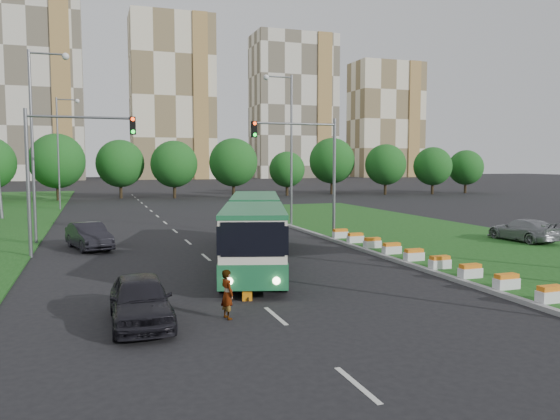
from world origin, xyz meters
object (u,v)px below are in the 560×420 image
object	(u,v)px
articulated_bus	(250,228)
pedestrian	(227,294)
shopping_trolley	(247,292)
car_median	(523,230)
traffic_mast_median	(312,159)
car_left_far	(89,236)
car_left_near	(141,300)
traffic_mast_left	(60,158)

from	to	relation	value
articulated_bus	pedestrian	bearing A→B (deg)	-93.17
shopping_trolley	car_median	bearing A→B (deg)	33.57
traffic_mast_median	car_left_far	world-z (taller)	traffic_mast_median
articulated_bus	car_left_far	xyz separation A→B (m)	(-8.03, 6.79, -0.93)
articulated_bus	car_left_near	xyz separation A→B (m)	(-6.35, -9.69, -0.92)
traffic_mast_median	car_left_near	bearing A→B (deg)	-128.08
traffic_mast_median	pedestrian	world-z (taller)	traffic_mast_median
traffic_mast_left	car_left_far	xyz separation A→B (m)	(1.35, 2.00, -4.57)
car_median	traffic_mast_median	bearing A→B (deg)	-27.36
car_left_far	car_median	xyz separation A→B (m)	(26.14, -6.43, 0.07)
traffic_mast_left	car_left_near	world-z (taller)	traffic_mast_left
traffic_mast_median	pedestrian	size ratio (longest dim) A/B	4.86
traffic_mast_median	pedestrian	xyz separation A→B (m)	(-9.38, -15.78, -4.53)
traffic_mast_left	shopping_trolley	size ratio (longest dim) A/B	12.80
articulated_bus	car_left_near	size ratio (longest dim) A/B	3.65
traffic_mast_left	car_median	size ratio (longest dim) A/B	1.64
articulated_bus	car_left_near	world-z (taller)	articulated_bus
articulated_bus	car_median	size ratio (longest dim) A/B	3.48
traffic_mast_left	car_left_near	xyz separation A→B (m)	(3.03, -14.48, -4.56)
shopping_trolley	articulated_bus	bearing A→B (deg)	85.04
car_left_far	pedestrian	world-z (taller)	pedestrian
car_left_near	car_left_far	xyz separation A→B (m)	(-1.68, 16.48, -0.01)
traffic_mast_median	articulated_bus	xyz separation A→B (m)	(-5.78, -5.78, -3.64)
car_left_near	shopping_trolley	distance (m)	4.42
traffic_mast_left	articulated_bus	world-z (taller)	traffic_mast_left
pedestrian	shopping_trolley	distance (m)	2.52
car_left_far	shopping_trolley	xyz separation A→B (m)	(5.68, -14.66, -0.47)
articulated_bus	car_left_near	distance (m)	11.62
car_left_near	car_median	world-z (taller)	car_left_near
car_left_near	traffic_mast_left	bearing A→B (deg)	102.36
traffic_mast_left	car_left_far	size ratio (longest dim) A/B	1.68
car_left_far	pedestrian	distance (m)	17.36
pedestrian	articulated_bus	bearing A→B (deg)	-34.22
articulated_bus	pedestrian	size ratio (longest dim) A/B	10.31
traffic_mast_median	traffic_mast_left	distance (m)	15.19
shopping_trolley	car_left_near	bearing A→B (deg)	-143.93
traffic_mast_median	traffic_mast_left	size ratio (longest dim) A/B	1.00
traffic_mast_median	pedestrian	distance (m)	18.91
car_left_far	pedestrian	xyz separation A→B (m)	(4.43, -16.79, 0.04)
car_left_far	car_median	world-z (taller)	same
traffic_mast_median	articulated_bus	bearing A→B (deg)	-134.98
car_median	shopping_trolley	xyz separation A→B (m)	(-20.46, -8.23, -0.55)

